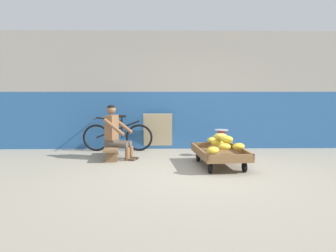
{
  "coord_description": "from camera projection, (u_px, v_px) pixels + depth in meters",
  "views": [
    {
      "loc": [
        -0.61,
        -5.88,
        1.49
      ],
      "look_at": [
        -0.45,
        1.04,
        0.75
      ],
      "focal_mm": 37.72,
      "sensor_mm": 36.0,
      "label": 1
    }
  ],
  "objects": [
    {
      "name": "ground_plane",
      "position": [
        196.0,
        176.0,
        6.02
      ],
      "size": [
        80.0,
        80.0,
        0.0
      ],
      "primitive_type": "plane",
      "color": "gray"
    },
    {
      "name": "back_wall",
      "position": [
        185.0,
        91.0,
        8.75
      ],
      "size": [
        16.0,
        0.3,
        2.86
      ],
      "color": "#2D609E",
      "rests_on": "ground"
    },
    {
      "name": "banana_cart",
      "position": [
        220.0,
        154.0,
        6.74
      ],
      "size": [
        0.98,
        1.52,
        0.36
      ],
      "color": "brown",
      "rests_on": "ground"
    },
    {
      "name": "banana_pile",
      "position": [
        222.0,
        142.0,
        6.76
      ],
      "size": [
        0.83,
        1.48,
        0.26
      ],
      "color": "gold",
      "rests_on": "banana_cart"
    },
    {
      "name": "low_bench",
      "position": [
        112.0,
        149.0,
        7.52
      ],
      "size": [
        0.39,
        1.12,
        0.27
      ],
      "color": "brown",
      "rests_on": "ground"
    },
    {
      "name": "vendor_seated",
      "position": [
        115.0,
        132.0,
        7.45
      ],
      "size": [
        0.73,
        0.61,
        1.14
      ],
      "color": "brown",
      "rests_on": "ground"
    },
    {
      "name": "plastic_crate",
      "position": [
        221.0,
        150.0,
        7.74
      ],
      "size": [
        0.36,
        0.28,
        0.3
      ],
      "color": "red",
      "rests_on": "ground"
    },
    {
      "name": "weighing_scale",
      "position": [
        221.0,
        136.0,
        7.71
      ],
      "size": [
        0.3,
        0.3,
        0.29
      ],
      "color": "#28282D",
      "rests_on": "plastic_crate"
    },
    {
      "name": "bicycle_near_left",
      "position": [
        118.0,
        136.0,
        8.39
      ],
      "size": [
        1.66,
        0.48,
        0.86
      ],
      "color": "black",
      "rests_on": "ground"
    },
    {
      "name": "sign_board",
      "position": [
        158.0,
        131.0,
        8.63
      ],
      "size": [
        0.7,
        0.2,
        0.89
      ],
      "color": "#C6B289",
      "rests_on": "ground"
    },
    {
      "name": "shopping_bag",
      "position": [
        235.0,
        154.0,
        7.4
      ],
      "size": [
        0.18,
        0.12,
        0.24
      ],
      "primitive_type": "cube",
      "color": "#D13D4C",
      "rests_on": "ground"
    }
  ]
}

